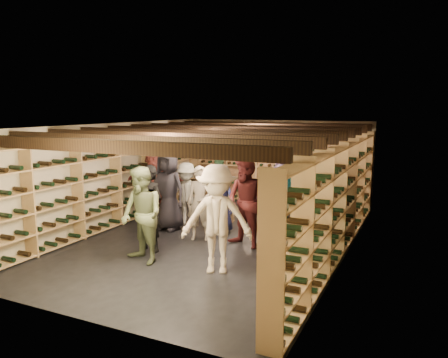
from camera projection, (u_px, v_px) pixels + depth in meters
ground at (214, 238)px, 9.35m from camera, size 8.00×8.00×0.00m
walls at (214, 183)px, 9.16m from camera, size 5.52×8.02×2.40m
ceiling at (214, 125)px, 8.96m from camera, size 5.50×8.00×0.01m
ceiling_joists at (214, 132)px, 8.98m from camera, size 5.40×7.12×0.18m
wine_rack_left at (116, 180)px, 10.26m from camera, size 0.32×7.50×2.15m
wine_rack_right at (338, 200)px, 8.09m from camera, size 0.32×7.50×2.15m
wine_rack_back at (273, 167)px, 12.59m from camera, size 4.70×0.30×2.15m
crate_stack_left at (223, 208)px, 10.62m from camera, size 0.56×0.44×0.68m
crate_stack_right at (272, 213)px, 10.10m from camera, size 0.59×0.50×0.68m
crate_loose at (253, 207)px, 11.90m from camera, size 0.59×0.51×0.17m
person_0 at (168, 191)px, 9.89m from camera, size 0.93×0.65×1.80m
person_1 at (149, 209)px, 8.38m from camera, size 0.67×0.49×1.69m
person_2 at (142, 215)px, 7.75m from camera, size 1.03×0.93×1.75m
person_3 at (217, 219)px, 7.30m from camera, size 1.36×1.07×1.85m
person_4 at (290, 205)px, 8.40m from camera, size 1.15×0.84×1.82m
person_5 at (155, 182)px, 11.03m from camera, size 1.73×0.82×1.79m
person_6 at (220, 199)px, 9.64m from camera, size 0.80×0.57×1.54m
person_7 at (200, 203)px, 9.14m from camera, size 0.66×0.55×1.57m
person_8 at (246, 203)px, 8.62m from camera, size 1.06×0.93×1.82m
person_9 at (187, 194)px, 10.30m from camera, size 1.05×0.73×1.49m
person_10 at (218, 188)px, 10.60m from camera, size 1.02×0.58×1.64m
person_11 at (284, 199)px, 9.10m from camera, size 1.69×0.76×1.76m
person_12 at (318, 212)px, 8.43m from camera, size 0.81×0.59×1.53m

